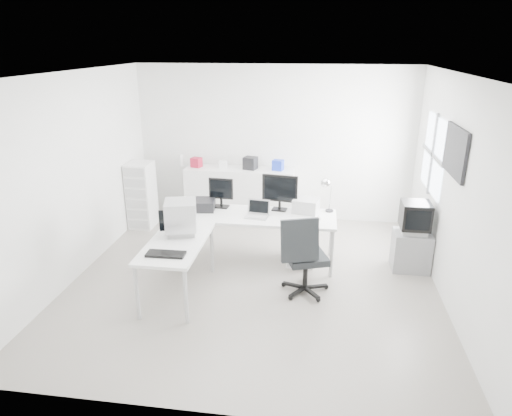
# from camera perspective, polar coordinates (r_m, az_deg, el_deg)

# --- Properties ---
(floor) EXTENTS (5.00, 5.00, 0.01)m
(floor) POSITION_cam_1_polar(r_m,az_deg,el_deg) (6.52, -0.25, -8.89)
(floor) COLOR #B7B0A4
(floor) RESTS_ON ground
(ceiling) EXTENTS (5.00, 5.00, 0.01)m
(ceiling) POSITION_cam_1_polar(r_m,az_deg,el_deg) (5.71, -0.30, 16.50)
(ceiling) COLOR white
(ceiling) RESTS_ON back_wall
(back_wall) EXTENTS (5.00, 0.02, 2.80)m
(back_wall) POSITION_cam_1_polar(r_m,az_deg,el_deg) (8.37, 2.27, 7.95)
(back_wall) COLOR silver
(back_wall) RESTS_ON floor
(left_wall) EXTENTS (0.02, 5.00, 2.80)m
(left_wall) POSITION_cam_1_polar(r_m,az_deg,el_deg) (6.79, -21.69, 3.64)
(left_wall) COLOR silver
(left_wall) RESTS_ON floor
(right_wall) EXTENTS (0.02, 5.00, 2.80)m
(right_wall) POSITION_cam_1_polar(r_m,az_deg,el_deg) (6.13, 23.51, 1.73)
(right_wall) COLOR silver
(right_wall) RESTS_ON floor
(window) EXTENTS (0.02, 1.20, 1.10)m
(window) POSITION_cam_1_polar(r_m,az_deg,el_deg) (7.20, 21.27, 6.23)
(window) COLOR white
(window) RESTS_ON right_wall
(wall_picture) EXTENTS (0.04, 0.90, 0.60)m
(wall_picture) POSITION_cam_1_polar(r_m,az_deg,el_deg) (6.09, 23.66, 6.50)
(wall_picture) COLOR black
(wall_picture) RESTS_ON right_wall
(main_desk) EXTENTS (2.40, 0.80, 0.75)m
(main_desk) POSITION_cam_1_polar(r_m,az_deg,el_deg) (6.88, -0.21, -3.75)
(main_desk) COLOR silver
(main_desk) RESTS_ON floor
(side_desk) EXTENTS (0.70, 1.40, 0.75)m
(side_desk) POSITION_cam_1_polar(r_m,az_deg,el_deg) (6.10, -9.75, -7.38)
(side_desk) COLOR silver
(side_desk) RESTS_ON floor
(drawer_pedestal) EXTENTS (0.40, 0.50, 0.60)m
(drawer_pedestal) POSITION_cam_1_polar(r_m,az_deg,el_deg) (6.90, 5.63, -4.47)
(drawer_pedestal) COLOR silver
(drawer_pedestal) RESTS_ON floor
(inkjet_printer) EXTENTS (0.48, 0.40, 0.16)m
(inkjet_printer) POSITION_cam_1_polar(r_m,az_deg,el_deg) (6.97, -7.02, 0.42)
(inkjet_printer) COLOR black
(inkjet_printer) RESTS_ON main_desk
(lcd_monitor_small) EXTENTS (0.39, 0.24, 0.47)m
(lcd_monitor_small) POSITION_cam_1_polar(r_m,az_deg,el_deg) (6.99, -4.38, 1.93)
(lcd_monitor_small) COLOR black
(lcd_monitor_small) RESTS_ON main_desk
(lcd_monitor_large) EXTENTS (0.56, 0.29, 0.56)m
(lcd_monitor_large) POSITION_cam_1_polar(r_m,az_deg,el_deg) (6.84, 2.99, 1.95)
(lcd_monitor_large) COLOR black
(lcd_monitor_large) RESTS_ON main_desk
(laptop) EXTENTS (0.39, 0.40, 0.23)m
(laptop) POSITION_cam_1_polar(r_m,az_deg,el_deg) (6.60, 0.09, -0.22)
(laptop) COLOR #B7B7BA
(laptop) RESTS_ON main_desk
(white_keyboard) EXTENTS (0.40, 0.20, 0.02)m
(white_keyboard) POSITION_cam_1_polar(r_m,az_deg,el_deg) (6.54, 5.24, -1.52)
(white_keyboard) COLOR silver
(white_keyboard) RESTS_ON main_desk
(white_mouse) EXTENTS (0.07, 0.07, 0.07)m
(white_mouse) POSITION_cam_1_polar(r_m,az_deg,el_deg) (6.57, 7.88, -1.28)
(white_mouse) COLOR silver
(white_mouse) RESTS_ON main_desk
(laser_printer) EXTENTS (0.42, 0.38, 0.21)m
(laser_printer) POSITION_cam_1_polar(r_m,az_deg,el_deg) (6.85, 6.27, 0.31)
(laser_printer) COLOR #ADADAD
(laser_printer) RESTS_ON main_desk
(desk_lamp) EXTENTS (0.17, 0.17, 0.48)m
(desk_lamp) POSITION_cam_1_polar(r_m,az_deg,el_deg) (6.88, 9.26, 1.47)
(desk_lamp) COLOR silver
(desk_lamp) RESTS_ON main_desk
(crt_monitor) EXTENTS (0.48, 0.48, 0.45)m
(crt_monitor) POSITION_cam_1_polar(r_m,az_deg,el_deg) (6.07, -9.37, -1.28)
(crt_monitor) COLOR #B7B7BA
(crt_monitor) RESTS_ON side_desk
(black_keyboard) EXTENTS (0.47, 0.19, 0.03)m
(black_keyboard) POSITION_cam_1_polar(r_m,az_deg,el_deg) (5.59, -11.21, -5.67)
(black_keyboard) COLOR black
(black_keyboard) RESTS_ON side_desk
(office_chair) EXTENTS (0.83, 0.83, 1.13)m
(office_chair) POSITION_cam_1_polar(r_m,az_deg,el_deg) (6.00, 6.29, -5.66)
(office_chair) COLOR #232527
(office_chair) RESTS_ON floor
(tv_cabinet) EXTENTS (0.53, 0.43, 0.57)m
(tv_cabinet) POSITION_cam_1_polar(r_m,az_deg,el_deg) (7.05, 18.79, -5.09)
(tv_cabinet) COLOR gray
(tv_cabinet) RESTS_ON floor
(crt_tv) EXTENTS (0.50, 0.48, 0.45)m
(crt_tv) POSITION_cam_1_polar(r_m,az_deg,el_deg) (6.85, 19.27, -1.21)
(crt_tv) COLOR black
(crt_tv) RESTS_ON tv_cabinet
(sideboard) EXTENTS (1.98, 0.50, 0.99)m
(sideboard) POSITION_cam_1_polar(r_m,az_deg,el_deg) (8.44, -2.04, 1.69)
(sideboard) COLOR silver
(sideboard) RESTS_ON floor
(clutter_box_a) EXTENTS (0.21, 0.20, 0.17)m
(clutter_box_a) POSITION_cam_1_polar(r_m,az_deg,el_deg) (8.45, -7.46, 5.67)
(clutter_box_a) COLOR #A91831
(clutter_box_a) RESTS_ON sideboard
(clutter_box_b) EXTENTS (0.14, 0.12, 0.14)m
(clutter_box_b) POSITION_cam_1_polar(r_m,az_deg,el_deg) (8.34, -4.12, 5.46)
(clutter_box_b) COLOR silver
(clutter_box_b) RESTS_ON sideboard
(clutter_box_c) EXTENTS (0.27, 0.25, 0.22)m
(clutter_box_c) POSITION_cam_1_polar(r_m,az_deg,el_deg) (8.23, -0.71, 5.64)
(clutter_box_c) COLOR black
(clutter_box_c) RESTS_ON sideboard
(clutter_box_d) EXTENTS (0.21, 0.20, 0.18)m
(clutter_box_d) POSITION_cam_1_polar(r_m,az_deg,el_deg) (8.18, 2.77, 5.37)
(clutter_box_d) COLOR #1B37C3
(clutter_box_d) RESTS_ON sideboard
(clutter_bottle) EXTENTS (0.07, 0.07, 0.22)m
(clutter_bottle) POSITION_cam_1_polar(r_m,az_deg,el_deg) (8.57, -9.34, 5.93)
(clutter_bottle) COLOR silver
(clutter_bottle) RESTS_ON sideboard
(filing_cabinet) EXTENTS (0.41, 0.49, 1.17)m
(filing_cabinet) POSITION_cam_1_polar(r_m,az_deg,el_deg) (8.38, -14.11, 1.60)
(filing_cabinet) COLOR silver
(filing_cabinet) RESTS_ON floor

